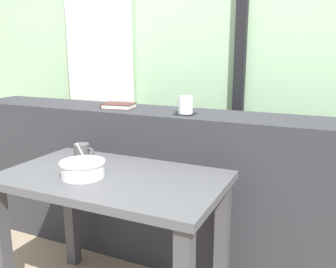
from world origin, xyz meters
The scene contains 10 objects.
outdoor_backdrop centered at (0.00, 1.17, 1.40)m, with size 4.80×0.08×2.80m, color #9EC699.
curtain_left_panel centered at (-0.86, 1.07, 1.25)m, with size 0.56×0.06×2.50m, color white.
window_divider_post centered at (0.23, 1.10, 1.30)m, with size 0.07×0.05×2.60m, color black.
dark_console_ledge centered at (0.00, 0.55, 0.44)m, with size 2.80×0.37×0.89m, color #2D2D33.
breakfast_table centered at (-0.06, 0.00, 0.55)m, with size 0.99×0.57×0.68m.
coaster_square centered at (0.09, 0.49, 0.89)m, with size 0.10×0.10×0.01m, color black.
juice_glass centered at (0.09, 0.49, 0.93)m, with size 0.08×0.08×0.09m.
closed_book centered at (-0.36, 0.54, 0.90)m, with size 0.20×0.16×0.03m.
soup_bowl centered at (-0.16, -0.07, 0.71)m, with size 0.20×0.20×0.15m.
ceramic_mug centered at (-0.31, 0.12, 0.72)m, with size 0.11×0.08×0.08m.
Camera 1 is at (0.79, -1.26, 1.21)m, focal length 38.20 mm.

